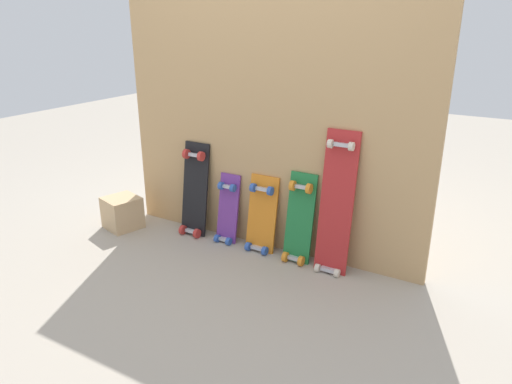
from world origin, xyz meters
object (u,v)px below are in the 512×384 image
object	(u,v)px
skateboard_black	(194,193)
skateboard_purple	(227,213)
skateboard_orange	(261,218)
skateboard_green	(299,223)
skateboard_red	(336,209)
wooden_crate	(122,213)

from	to	relation	value
skateboard_black	skateboard_purple	bearing A→B (deg)	1.59
skateboard_orange	skateboard_green	bearing A→B (deg)	-1.57
skateboard_red	wooden_crate	distance (m)	1.72
skateboard_purple	skateboard_orange	world-z (taller)	skateboard_orange
skateboard_orange	skateboard_green	world-z (taller)	skateboard_green
skateboard_green	wooden_crate	xyz separation A→B (m)	(-1.42, -0.21, -0.15)
skateboard_black	skateboard_green	distance (m)	0.87
skateboard_orange	skateboard_purple	bearing A→B (deg)	-179.91
skateboard_green	skateboard_red	world-z (taller)	skateboard_red
skateboard_black	skateboard_purple	size ratio (longest dim) A/B	1.33
skateboard_purple	wooden_crate	bearing A→B (deg)	-165.26
skateboard_black	wooden_crate	world-z (taller)	skateboard_black
skateboard_green	skateboard_red	size ratio (longest dim) A/B	0.67
skateboard_green	skateboard_black	bearing A→B (deg)	-179.98
skateboard_green	wooden_crate	size ratio (longest dim) A/B	2.69
skateboard_black	wooden_crate	distance (m)	0.63
skateboard_purple	skateboard_orange	size ratio (longest dim) A/B	0.95
skateboard_black	skateboard_red	size ratio (longest dim) A/B	0.77
skateboard_black	skateboard_red	bearing A→B (deg)	-0.16
skateboard_red	wooden_crate	world-z (taller)	skateboard_red
skateboard_purple	skateboard_orange	xyz separation A→B (m)	(0.29, 0.00, 0.02)
skateboard_red	skateboard_orange	bearing A→B (deg)	178.80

